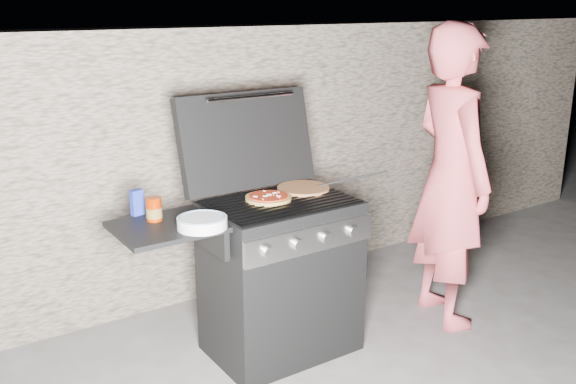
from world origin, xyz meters
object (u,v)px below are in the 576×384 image
gas_grill (242,287)px  pizza_topped (268,197)px  person (451,177)px  sauce_jar (154,209)px

gas_grill → pizza_topped: size_ratio=5.27×
person → sauce_jar: bearing=95.0°
pizza_topped → sauce_jar: bearing=176.1°
gas_grill → person: bearing=-9.5°
pizza_topped → gas_grill: bearing=-167.0°
gas_grill → pizza_topped: (0.20, 0.05, 0.47)m
pizza_topped → sauce_jar: size_ratio=2.11×
gas_grill → sauce_jar: (-0.44, 0.09, 0.51)m
pizza_topped → sauce_jar: sauce_jar is taller
gas_grill → person: person is taller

